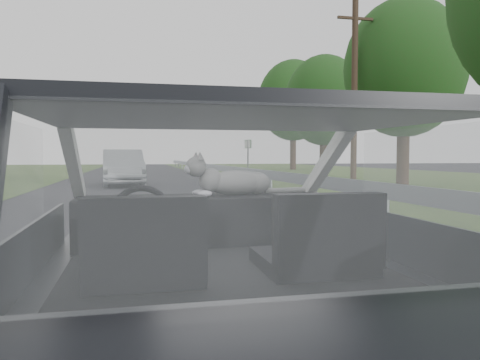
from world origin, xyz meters
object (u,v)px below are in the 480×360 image
subject_car (224,260)px  cat (236,181)px  other_car (123,167)px  utility_pole (354,95)px  highway_sign (248,157)px

subject_car → cat: subject_car is taller
other_car → cat: bearing=-89.7°
cat → utility_pole: 15.93m
highway_sign → utility_pole: bearing=-99.7°
cat → other_car: (-1.10, 17.60, -0.32)m
highway_sign → utility_pole: size_ratio=0.32×
cat → utility_pole: bearing=46.5°
cat → highway_sign: 28.16m
other_car → utility_pole: size_ratio=0.64×
subject_car → utility_pole: utility_pole is taller
other_car → utility_pole: bearing=-27.1°
subject_car → highway_sign: bearing=76.0°
other_car → highway_sign: highway_sign is taller
subject_car → utility_pole: size_ratio=0.55×
highway_sign → cat: bearing=-117.4°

